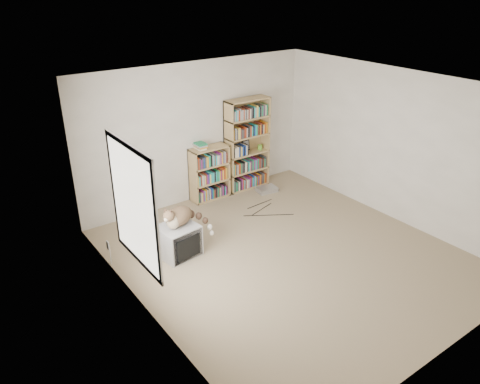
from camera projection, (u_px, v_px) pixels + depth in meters
floor at (288, 255)px, 6.97m from camera, size 4.50×5.00×0.01m
wall_back at (197, 133)px, 8.28m from camera, size 4.50×0.02×2.50m
wall_front at (461, 259)px, 4.61m from camera, size 4.50×0.02×2.50m
wall_left at (141, 225)px, 5.25m from camera, size 0.02×5.00×2.50m
wall_right at (395, 146)px, 7.64m from camera, size 0.02×5.00×2.50m
ceiling at (296, 87)px, 5.91m from camera, size 4.50×5.00×0.02m
window at (134, 206)px, 5.33m from camera, size 0.02×1.22×1.52m
crt_tv at (178, 241)px, 6.89m from camera, size 0.61×0.56×0.48m
cat at (183, 218)px, 6.82m from camera, size 0.82×0.49×0.58m
bookcase_tall at (247, 146)px, 8.87m from camera, size 0.88×0.30×1.75m
bookcase_short at (209, 175)px, 8.57m from camera, size 0.72×0.30×0.99m
book_stack at (201, 146)px, 8.26m from camera, size 0.19×0.24×0.10m
green_mug at (260, 147)px, 9.05m from camera, size 0.09×0.09×0.10m
framed_print at (246, 145)px, 8.96m from camera, size 0.16×0.05×0.22m
dvd_player at (267, 189)px, 8.99m from camera, size 0.41×0.32×0.09m
wall_outlet at (108, 245)px, 6.61m from camera, size 0.01×0.08×0.13m
floor_cables at (244, 217)px, 8.05m from camera, size 1.20×0.70×0.01m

